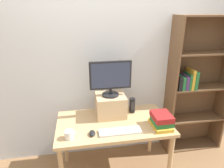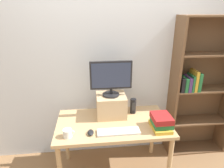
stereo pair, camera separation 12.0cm
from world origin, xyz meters
name	(u,v)px [view 1 (the left image)]	position (x,y,z in m)	size (l,w,h in m)	color
back_wall	(107,61)	(0.00, 0.50, 1.30)	(7.00, 0.08, 2.60)	silver
desk	(113,128)	(0.00, 0.00, 0.64)	(1.26, 0.71, 0.72)	tan
bookshelf_unit	(196,86)	(1.19, 0.35, 0.94)	(0.82, 0.28, 1.85)	brown
riser_box	(111,105)	(-0.01, 0.17, 0.85)	(0.34, 0.31, 0.26)	tan
computer_monitor	(110,78)	(-0.01, 0.17, 1.20)	(0.47, 0.19, 0.41)	black
keyboard	(120,131)	(0.03, -0.21, 0.73)	(0.44, 0.13, 0.02)	silver
computer_mouse	(92,133)	(-0.26, -0.20, 0.74)	(0.06, 0.10, 0.04)	black
book_stack	(161,120)	(0.49, -0.17, 0.79)	(0.20, 0.27, 0.15)	gold
coffee_mug	(69,135)	(-0.48, -0.22, 0.76)	(0.12, 0.09, 0.08)	white
desk_speaker	(132,105)	(0.27, 0.19, 0.81)	(0.07, 0.07, 0.19)	black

